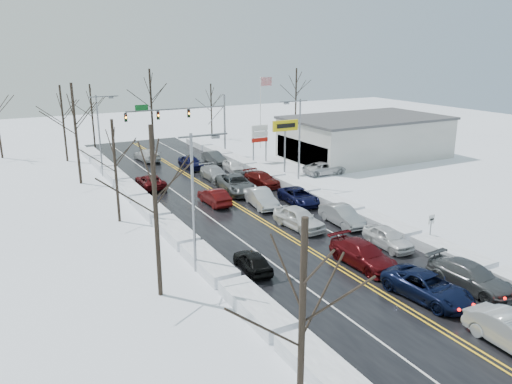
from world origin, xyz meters
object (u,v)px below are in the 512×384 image
dealership_building (365,137)px  oncoming_car_0 (214,204)px  traffic_signal_mast (188,116)px  tires_plus_sign (285,129)px  flagpole (262,106)px

dealership_building → oncoming_car_0: 27.47m
traffic_signal_mast → dealership_building: 23.01m
traffic_signal_mast → tires_plus_sign: 13.92m
flagpole → dealership_building: (8.80, -12.00, -3.27)m
tires_plus_sign → flagpole: flagpole is taller
tires_plus_sign → dealership_building: (13.48, 2.01, -2.34)m
dealership_building → traffic_signal_mast: bearing=154.1°
traffic_signal_mast → oncoming_car_0: size_ratio=2.94×
traffic_signal_mast → dealership_building: bearing=-25.9°
traffic_signal_mast → dealership_building: traffic_signal_mast is taller
tires_plus_sign → flagpole: size_ratio=0.60×
traffic_signal_mast → oncoming_car_0: traffic_signal_mast is taller
oncoming_car_0 → dealership_building: bearing=-160.4°
traffic_signal_mast → flagpole: size_ratio=1.33×
flagpole → oncoming_car_0: 27.94m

